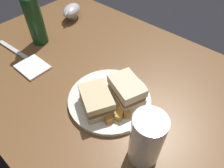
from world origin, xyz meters
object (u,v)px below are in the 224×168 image
Objects in this scene: plate at (109,99)px; pint_glass at (146,141)px; sandwich_half_right at (126,91)px; napkin at (33,67)px; sandwich_half_left at (96,100)px; gravy_boat at (71,11)px; fork at (13,50)px; cider_bottle at (34,16)px.

pint_glass reaches higher than plate.
sandwich_half_right reaches higher than plate.
napkin is at bearing -0.31° from pint_glass.
napkin is at bearing 16.41° from sandwich_half_right.
sandwich_half_right is (-0.04, -0.03, 0.04)m from plate.
gravy_boat is at bearing -33.43° from sandwich_half_left.
gravy_boat is at bearing -28.69° from plate.
pint_glass is 0.64m from fork.
sandwich_half_right is (-0.04, -0.08, 0.01)m from sandwich_half_left.
plate reaches higher than fork.
sandwich_half_left is 0.73× the size of fork.
cider_bottle reaches higher than sandwich_half_right.
pint_glass is 0.62m from cider_bottle.
sandwich_half_left is at bearing 167.24° from cider_bottle.
plate is 1.95× the size of sandwich_half_left.
gravy_boat reaches higher than napkin.
sandwich_half_left is at bearing -7.49° from pint_glass.
plate is at bearing 173.94° from cider_bottle.
fork is (-0.01, 0.32, -0.04)m from gravy_boat.
plate is at bearing -94.86° from sandwich_half_left.
napkin is at bearing 134.57° from cider_bottle.
pint_glass is at bearing 142.96° from sandwich_half_right.
plate is 0.46m from fork.
pint_glass reaches higher than napkin.
napkin is (-0.16, 0.33, -0.04)m from gravy_boat.
plate is 0.91× the size of cider_bottle.
cider_bottle reaches higher than sandwich_half_left.
pint_glass is 1.15× the size of gravy_boat.
sandwich_half_right reaches higher than sandwich_half_left.
gravy_boat reaches higher than plate.
cider_bottle reaches higher than napkin.
cider_bottle is at bearing -45.43° from napkin.
pint_glass is at bearing -4.74° from fork.
plate is at bearing -22.50° from pint_glass.
sandwich_half_left is at bearing -2.08° from fork.
gravy_boat is 0.37m from napkin.
pint_glass is at bearing 157.50° from plate.
gravy_boat is (0.47, -0.26, 0.03)m from plate.
pint_glass is at bearing 179.69° from napkin.
napkin is at bearing -6.89° from fork.
gravy_boat reaches higher than fork.
sandwich_half_right is 0.45× the size of cider_bottle.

